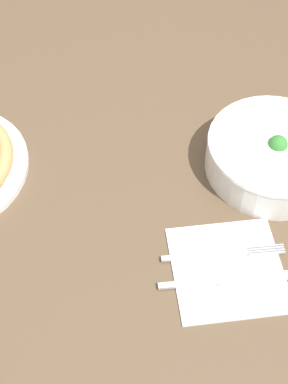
{
  "coord_description": "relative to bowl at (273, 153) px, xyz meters",
  "views": [
    {
      "loc": [
        0.61,
        -0.06,
        1.42
      ],
      "look_at": [
        0.1,
        0.05,
        0.74
      ],
      "focal_mm": 50.0,
      "sensor_mm": 36.0,
      "label": 1
    }
  ],
  "objects": [
    {
      "name": "fork",
      "position": [
        0.15,
        -0.13,
        -0.03
      ],
      "size": [
        0.03,
        0.19,
        0.0
      ],
      "rotation": [
        0.0,
        0.0,
        1.47
      ],
      "color": "silver",
      "rests_on": "napkin"
    },
    {
      "name": "bowl",
      "position": [
        0.0,
        0.0,
        0.0
      ],
      "size": [
        0.22,
        0.22,
        0.08
      ],
      "color": "white",
      "rests_on": "dining_table"
    },
    {
      "name": "dining_table",
      "position": [
        -0.07,
        -0.27,
        -0.13
      ],
      "size": [
        1.27,
        0.97,
        0.72
      ],
      "color": "brown",
      "rests_on": "ground_plane"
    },
    {
      "name": "knife",
      "position": [
        0.2,
        -0.14,
        -0.03
      ],
      "size": [
        0.03,
        0.22,
        0.01
      ],
      "rotation": [
        0.0,
        0.0,
        1.47
      ],
      "color": "silver",
      "rests_on": "napkin"
    },
    {
      "name": "ground_plane",
      "position": [
        -0.07,
        -0.27,
        -0.76
      ],
      "size": [
        8.0,
        8.0,
        0.0
      ],
      "primitive_type": "plane",
      "color": "brown"
    },
    {
      "name": "napkin",
      "position": [
        0.18,
        -0.13,
        -0.04
      ],
      "size": [
        0.17,
        0.17,
        0.0
      ],
      "color": "white",
      "rests_on": "dining_table"
    }
  ]
}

